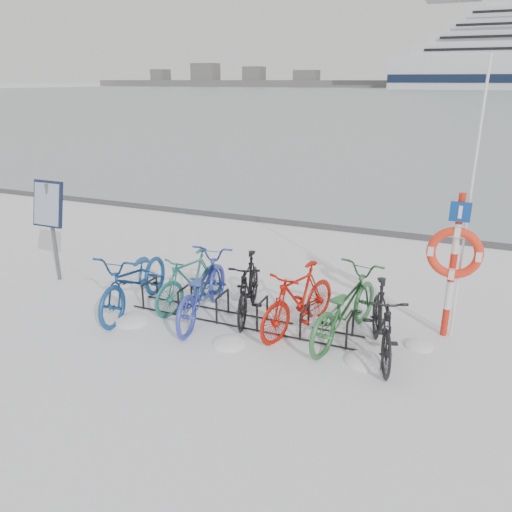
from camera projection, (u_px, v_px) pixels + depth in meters
The scene contains 15 objects.
ground at pixel (242, 322), 8.30m from camera, with size 900.00×900.00×0.00m, color white.
ice_sheet at pixel (464, 94), 143.01m from camera, with size 400.00×298.00×0.02m, color #94A2A8.
quay_edge at pixel (332, 227), 13.41m from camera, with size 400.00×0.25×0.10m, color #3F3F42.
bike_rack at pixel (242, 312), 8.24m from camera, with size 4.00×0.48×0.46m.
info_board at pixel (49, 210), 9.57m from camera, with size 0.67×0.26×2.01m.
lifebuoy_station at pixel (455, 253), 7.36m from camera, with size 0.80×0.23×4.14m.
shoreline at pixel (234, 81), 277.84m from camera, with size 180.00×12.00×9.50m.
bike_0 at pixel (135, 278), 8.62m from camera, with size 0.76×2.18×1.15m, color navy.
bike_1 at pixel (191, 278), 8.74m from camera, with size 0.48×1.72×1.03m, color #206B61.
bike_2 at pixel (201, 286), 8.30m from camera, with size 0.74×2.11×1.11m, color #2F3EAB.
bike_3 at pixel (248, 285), 8.40m from camera, with size 0.51×1.79×1.08m, color black.
bike_4 at pixel (299, 297), 7.87m from camera, with size 0.53×1.86×1.12m, color #BC1307.
bike_5 at pixel (345, 304), 7.65m from camera, with size 0.74×2.13×1.12m, color #2C6A36.
bike_6 at pixel (382, 320), 7.15m from camera, with size 0.52×1.84×1.10m, color black.
snow_drifts at pixel (262, 333), 7.94m from camera, with size 5.02×1.89×0.21m.
Camera 1 is at (3.10, -6.79, 3.81)m, focal length 35.00 mm.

